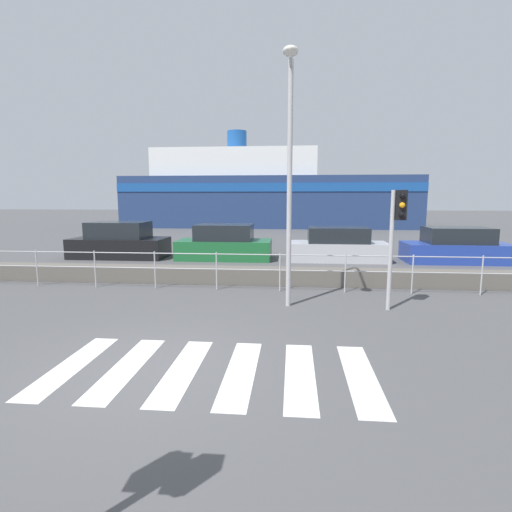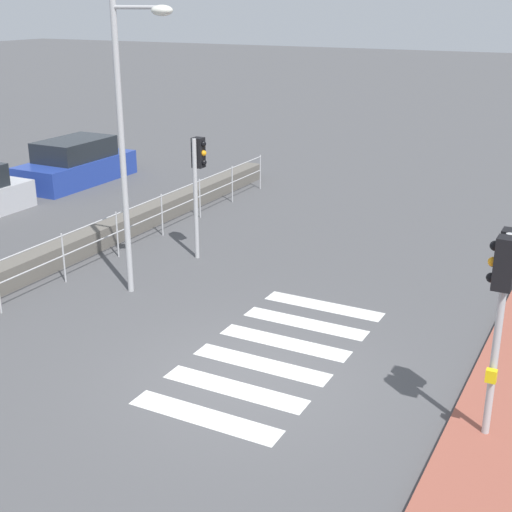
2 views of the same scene
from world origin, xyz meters
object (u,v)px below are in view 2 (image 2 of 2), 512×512
traffic_light_near (504,283)px  parked_car_blue (76,164)px  streetlamp (131,118)px  traffic_light_far (198,171)px

traffic_light_near → parked_car_blue: 17.43m
traffic_light_near → streetlamp: 7.70m
traffic_light_far → streetlamp: 2.91m
traffic_light_far → parked_car_blue: traffic_light_far is taller
traffic_light_near → traffic_light_far: traffic_light_near is taller
traffic_light_far → streetlamp: bearing=-177.4°
parked_car_blue → traffic_light_far: bearing=-120.0°
traffic_light_far → traffic_light_near: bearing=-121.5°
traffic_light_far → parked_car_blue: bearing=60.0°
traffic_light_near → streetlamp: streetlamp is taller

